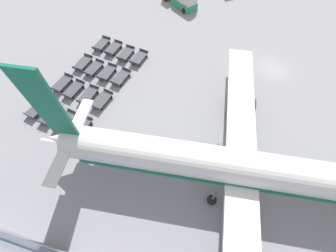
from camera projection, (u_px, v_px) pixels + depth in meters
ground_plane at (273, 69)px, 33.77m from camera, size 500.00×500.00×0.00m
airplane at (253, 170)px, 21.47m from camera, size 35.95×42.48×13.69m
baggage_dolly_row_near_col_a at (102, 44)px, 36.16m from camera, size 3.95×1.94×0.92m
baggage_dolly_row_near_col_b at (83, 63)px, 33.78m from camera, size 3.94×1.92×0.92m
baggage_dolly_row_near_col_c at (62, 83)px, 31.57m from camera, size 3.95×2.02×0.92m
baggage_dolly_row_near_col_d at (38, 108)px, 29.21m from camera, size 3.95×2.18×0.92m
baggage_dolly_row_mid_a_col_a at (113, 48)px, 35.61m from camera, size 3.95×2.03×0.92m
baggage_dolly_row_mid_a_col_b at (94, 68)px, 33.20m from camera, size 3.96×2.14×0.92m
baggage_dolly_row_mid_a_col_c at (74, 89)px, 30.96m from camera, size 3.96×2.08×0.92m
baggage_dolly_row_mid_a_col_d at (51, 114)px, 28.66m from camera, size 3.95×1.94×0.92m
baggage_dolly_row_mid_b_col_a at (126, 54)px, 34.92m from camera, size 3.95×1.96×0.92m
baggage_dolly_row_mid_b_col_b at (107, 72)px, 32.71m from camera, size 3.95×1.94×0.92m
baggage_dolly_row_mid_b_col_c at (88, 95)px, 30.39m from camera, size 3.95×1.93×0.92m
baggage_dolly_row_mid_b_col_d at (65, 121)px, 28.12m from camera, size 3.96×2.07×0.92m
baggage_dolly_row_far_col_a at (139, 58)px, 34.40m from camera, size 3.95×2.07×0.92m
baggage_dolly_row_far_col_b at (121, 77)px, 32.19m from camera, size 3.96×2.15×0.92m
baggage_dolly_row_far_col_c at (102, 100)px, 29.93m from camera, size 3.96×2.11×0.92m
baggage_dolly_row_far_col_d at (81, 127)px, 27.61m from camera, size 3.95×1.96×0.92m
stand_guidance_stripe at (164, 158)px, 25.92m from camera, size 3.62×30.26×0.01m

